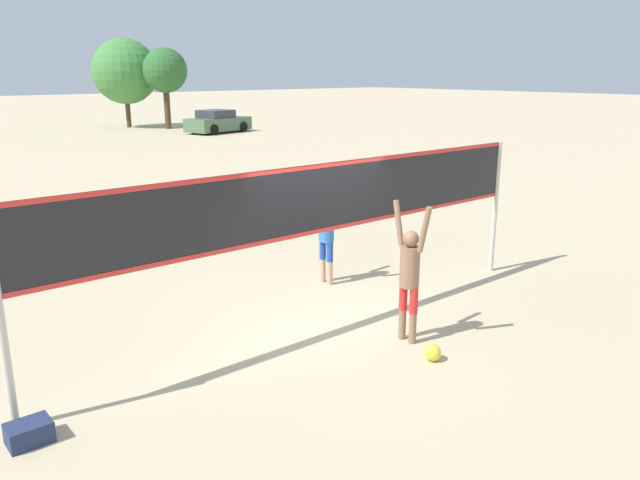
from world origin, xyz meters
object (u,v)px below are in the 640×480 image
(parked_car_mid, at_px, (218,122))
(volleyball, at_px, (433,353))
(volleyball_net, at_px, (320,208))
(player_spiker, at_px, (410,271))
(tree_left_cluster, at_px, (165,71))
(gear_bag, at_px, (29,433))
(tree_right_cluster, at_px, (125,71))
(player_blocker, at_px, (326,229))

(parked_car_mid, bearing_deg, volleyball, -129.78)
(volleyball_net, relative_size, player_spiker, 4.32)
(volleyball, bearing_deg, player_spiker, 72.17)
(player_spiker, xyz_separation_m, tree_left_cluster, (13.04, 33.62, 2.69))
(volleyball_net, xyz_separation_m, gear_bag, (-4.33, -0.40, -1.76))
(tree_left_cluster, relative_size, tree_right_cluster, 0.89)
(player_blocker, height_order, gear_bag, player_blocker)
(player_spiker, relative_size, parked_car_mid, 0.45)
(parked_car_mid, bearing_deg, volleyball_net, -131.96)
(tree_right_cluster, bearing_deg, player_spiker, -107.48)
(volleyball, height_order, tree_left_cluster, tree_left_cluster)
(player_blocker, xyz_separation_m, tree_left_cluster, (12.30, 30.93, 2.73))
(player_blocker, relative_size, tree_right_cluster, 0.33)
(player_spiker, height_order, player_blocker, player_spiker)
(volleyball, relative_size, gear_bag, 0.52)
(gear_bag, bearing_deg, volleyball_net, 5.34)
(volleyball_net, height_order, gear_bag, volleyball_net)
(gear_bag, bearing_deg, tree_right_cluster, 65.20)
(player_spiker, xyz_separation_m, gear_bag, (-4.97, 0.80, -0.96))
(tree_left_cluster, xyz_separation_m, tree_right_cluster, (-1.63, 2.64, -0.03))
(volleyball_net, xyz_separation_m, parked_car_mid, (14.84, 27.88, -1.23))
(gear_bag, bearing_deg, volleyball, -17.03)
(player_spiker, bearing_deg, volleyball_net, 28.28)
(parked_car_mid, height_order, tree_left_cluster, tree_left_cluster)
(parked_car_mid, relative_size, tree_left_cluster, 0.86)
(parked_car_mid, bearing_deg, player_spiker, -129.95)
(volleyball, bearing_deg, parked_car_mid, 64.15)
(gear_bag, bearing_deg, parked_car_mid, 55.87)
(player_spiker, distance_m, parked_car_mid, 32.36)
(parked_car_mid, distance_m, tree_left_cluster, 5.63)
(player_blocker, xyz_separation_m, tree_right_cluster, (10.67, 33.57, 2.70))
(volleyball_net, height_order, tree_right_cluster, tree_right_cluster)
(volleyball_net, relative_size, tree_right_cluster, 1.49)
(player_spiker, bearing_deg, parked_car_mid, -26.02)
(player_blocker, xyz_separation_m, parked_car_mid, (13.45, 26.38, -0.39))
(volleyball_net, distance_m, tree_right_cluster, 37.12)
(volleyball, distance_m, tree_left_cluster, 36.94)
(player_spiker, bearing_deg, tree_right_cluster, -17.48)
(player_spiker, bearing_deg, gear_bag, 80.90)
(player_blocker, xyz_separation_m, gear_bag, (-5.72, -1.90, -0.92))
(volleyball_net, distance_m, tree_left_cluster, 35.25)
(volleyball_net, bearing_deg, player_spiker, -61.72)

